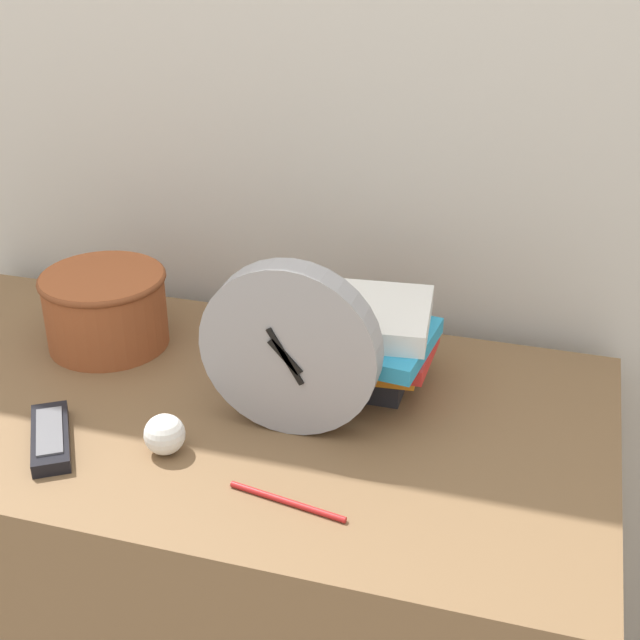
{
  "coord_description": "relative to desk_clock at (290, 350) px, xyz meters",
  "views": [
    {
      "loc": [
        0.47,
        -0.71,
        1.46
      ],
      "look_at": [
        0.16,
        0.35,
        0.88
      ],
      "focal_mm": 50.0,
      "sensor_mm": 36.0,
      "label": 1
    }
  ],
  "objects": [
    {
      "name": "wall_back",
      "position": [
        -0.14,
        0.4,
        0.33
      ],
      "size": [
        6.0,
        0.04,
        2.4
      ],
      "color": "beige",
      "rests_on": "ground_plane"
    },
    {
      "name": "desk",
      "position": [
        -0.14,
        0.03,
        -0.5
      ],
      "size": [
        1.17,
        0.61,
        0.75
      ],
      "color": "brown",
      "rests_on": "ground_plane"
    },
    {
      "name": "desk_clock",
      "position": [
        0.0,
        0.0,
        0.0
      ],
      "size": [
        0.25,
        0.04,
        0.25
      ],
      "color": "#99999E",
      "rests_on": "desk"
    },
    {
      "name": "book_stack",
      "position": [
        0.05,
        0.14,
        -0.05
      ],
      "size": [
        0.25,
        0.21,
        0.13
      ],
      "color": "#232328",
      "rests_on": "desk"
    },
    {
      "name": "basket",
      "position": [
        -0.36,
        0.15,
        -0.06
      ],
      "size": [
        0.2,
        0.2,
        0.12
      ],
      "color": "#994C28",
      "rests_on": "desk"
    },
    {
      "name": "tv_remote",
      "position": [
        -0.3,
        -0.13,
        -0.11
      ],
      "size": [
        0.12,
        0.15,
        0.02
      ],
      "color": "black",
      "rests_on": "desk"
    },
    {
      "name": "crumpled_paper_ball",
      "position": [
        -0.14,
        -0.1,
        -0.1
      ],
      "size": [
        0.06,
        0.06,
        0.06
      ],
      "color": "white",
      "rests_on": "desk"
    },
    {
      "name": "pen",
      "position": [
        0.05,
        -0.16,
        -0.12
      ],
      "size": [
        0.16,
        0.03,
        0.01
      ],
      "color": "#B21E1E",
      "rests_on": "desk"
    }
  ]
}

